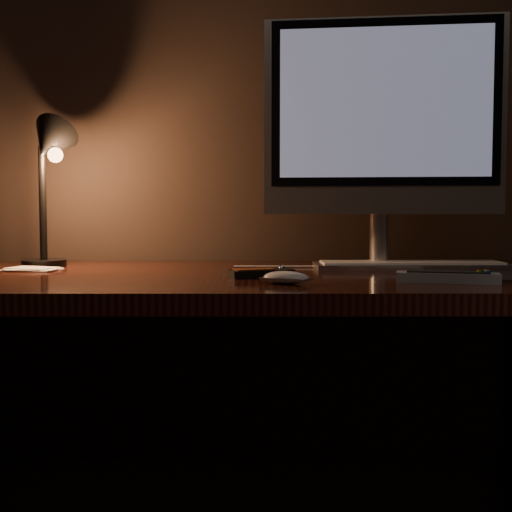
{
  "coord_description": "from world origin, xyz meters",
  "views": [
    {
      "loc": [
        0.02,
        0.25,
        0.9
      ],
      "look_at": [
        0.02,
        1.73,
        0.8
      ],
      "focal_mm": 50.0,
      "sensor_mm": 36.0,
      "label": 1
    }
  ],
  "objects_px": {
    "monitor": "(383,121)",
    "keyboard": "(411,265)",
    "tv_remote": "(448,277)",
    "mouse": "(286,279)",
    "desk_lamp": "(48,164)",
    "desk": "(247,325)",
    "media_remote": "(261,273)"
  },
  "relations": [
    {
      "from": "mouse",
      "to": "desk_lamp",
      "type": "bearing_deg",
      "value": 170.1
    },
    {
      "from": "monitor",
      "to": "mouse",
      "type": "height_order",
      "value": "monitor"
    },
    {
      "from": "keyboard",
      "to": "mouse",
      "type": "relative_size",
      "value": 5.04
    },
    {
      "from": "desk",
      "to": "keyboard",
      "type": "xyz_separation_m",
      "value": [
        0.4,
        0.05,
        0.14
      ]
    },
    {
      "from": "mouse",
      "to": "tv_remote",
      "type": "relative_size",
      "value": 0.45
    },
    {
      "from": "desk_lamp",
      "to": "monitor",
      "type": "bearing_deg",
      "value": -10.82
    },
    {
      "from": "desk",
      "to": "monitor",
      "type": "height_order",
      "value": "monitor"
    },
    {
      "from": "media_remote",
      "to": "mouse",
      "type": "bearing_deg",
      "value": -89.71
    },
    {
      "from": "desk",
      "to": "desk_lamp",
      "type": "xyz_separation_m",
      "value": [
        -0.49,
        0.09,
        0.38
      ]
    },
    {
      "from": "tv_remote",
      "to": "monitor",
      "type": "bearing_deg",
      "value": 116.21
    },
    {
      "from": "tv_remote",
      "to": "desk_lamp",
      "type": "relative_size",
      "value": 0.54
    },
    {
      "from": "desk_lamp",
      "to": "mouse",
      "type": "bearing_deg",
      "value": -42.21
    },
    {
      "from": "keyboard",
      "to": "media_remote",
      "type": "xyz_separation_m",
      "value": [
        -0.37,
        -0.21,
        0.0
      ]
    },
    {
      "from": "keyboard",
      "to": "desk_lamp",
      "type": "xyz_separation_m",
      "value": [
        -0.89,
        0.04,
        0.25
      ]
    },
    {
      "from": "tv_remote",
      "to": "desk_lamp",
      "type": "xyz_separation_m",
      "value": [
        -0.89,
        0.36,
        0.24
      ]
    },
    {
      "from": "monitor",
      "to": "tv_remote",
      "type": "distance_m",
      "value": 0.48
    },
    {
      "from": "keyboard",
      "to": "desk_lamp",
      "type": "distance_m",
      "value": 0.92
    },
    {
      "from": "keyboard",
      "to": "monitor",
      "type": "bearing_deg",
      "value": 175.55
    },
    {
      "from": "mouse",
      "to": "monitor",
      "type": "bearing_deg",
      "value": 78.73
    },
    {
      "from": "monitor",
      "to": "mouse",
      "type": "xyz_separation_m",
      "value": [
        -0.25,
        -0.35,
        -0.35
      ]
    },
    {
      "from": "mouse",
      "to": "media_remote",
      "type": "height_order",
      "value": "media_remote"
    },
    {
      "from": "keyboard",
      "to": "tv_remote",
      "type": "relative_size",
      "value": 2.28
    },
    {
      "from": "mouse",
      "to": "desk_lamp",
      "type": "height_order",
      "value": "desk_lamp"
    },
    {
      "from": "desk",
      "to": "desk_lamp",
      "type": "distance_m",
      "value": 0.63
    },
    {
      "from": "desk",
      "to": "mouse",
      "type": "relative_size",
      "value": 17.22
    },
    {
      "from": "keyboard",
      "to": "media_remote",
      "type": "distance_m",
      "value": 0.42
    },
    {
      "from": "monitor",
      "to": "keyboard",
      "type": "distance_m",
      "value": 0.35
    },
    {
      "from": "monitor",
      "to": "mouse",
      "type": "relative_size",
      "value": 6.46
    },
    {
      "from": "desk",
      "to": "tv_remote",
      "type": "height_order",
      "value": "tv_remote"
    },
    {
      "from": "desk",
      "to": "tv_remote",
      "type": "xyz_separation_m",
      "value": [
        0.4,
        -0.27,
        0.14
      ]
    },
    {
      "from": "desk",
      "to": "monitor",
      "type": "xyz_separation_m",
      "value": [
        0.33,
        0.06,
        0.48
      ]
    },
    {
      "from": "desk",
      "to": "keyboard",
      "type": "height_order",
      "value": "keyboard"
    }
  ]
}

